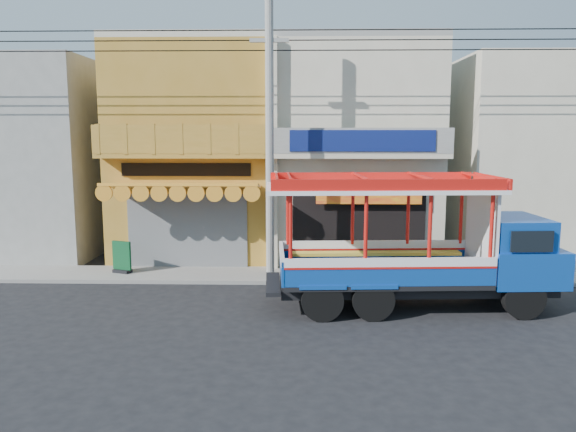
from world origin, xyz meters
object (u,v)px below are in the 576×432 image
object	(u,v)px
utility_pole	(274,125)
songthaew_truck	(434,245)
potted_plant_a	(346,257)
green_sign	(122,259)
potted_plant_c	(412,255)

from	to	relation	value
utility_pole	songthaew_truck	bearing A→B (deg)	-29.39
utility_pole	potted_plant_a	distance (m)	5.10
green_sign	utility_pole	bearing A→B (deg)	-7.82
songthaew_truck	potted_plant_c	distance (m)	4.10
utility_pole	songthaew_truck	world-z (taller)	utility_pole
utility_pole	songthaew_truck	size ratio (longest dim) A/B	3.50
potted_plant_c	songthaew_truck	bearing A→B (deg)	-1.27
green_sign	potted_plant_a	xyz separation A→B (m)	(7.60, 0.29, 0.07)
potted_plant_a	potted_plant_c	size ratio (longest dim) A/B	1.06
utility_pole	potted_plant_c	bearing A→B (deg)	16.64
green_sign	potted_plant_c	world-z (taller)	green_sign
green_sign	potted_plant_c	bearing A→B (deg)	3.96
utility_pole	green_sign	bearing A→B (deg)	172.18
songthaew_truck	potted_plant_c	bearing A→B (deg)	87.18
utility_pole	green_sign	size ratio (longest dim) A/B	25.99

